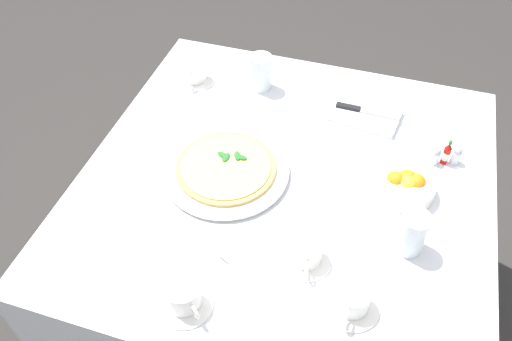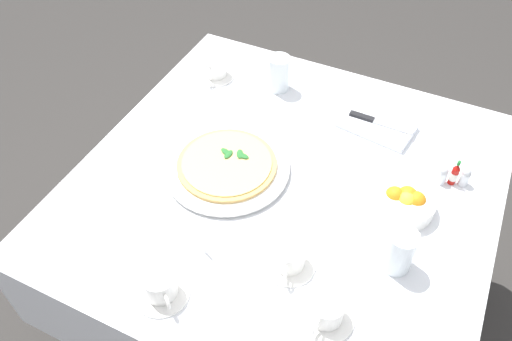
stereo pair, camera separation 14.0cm
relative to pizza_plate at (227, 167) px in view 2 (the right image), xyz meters
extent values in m
plane|color=#33302D|center=(0.16, 0.03, -0.74)|extent=(8.00, 8.00, 0.00)
cube|color=white|center=(0.16, 0.03, -0.02)|extent=(1.11, 1.11, 0.02)
cube|color=white|center=(0.16, 0.58, -0.17)|extent=(1.11, 0.01, 0.28)
cube|color=white|center=(-0.38, 0.03, -0.17)|extent=(0.01, 1.11, 0.28)
cube|color=white|center=(0.71, 0.03, -0.17)|extent=(0.01, 1.11, 0.28)
cylinder|color=brown|center=(-0.29, -0.43, -0.39)|extent=(0.06, 0.06, 0.71)
cylinder|color=brown|center=(-0.29, 0.49, -0.39)|extent=(0.06, 0.06, 0.71)
cylinder|color=brown|center=(0.62, 0.49, -0.39)|extent=(0.06, 0.06, 0.71)
cylinder|color=white|center=(0.00, 0.00, -0.01)|extent=(0.21, 0.21, 0.01)
cylinder|color=white|center=(0.00, 0.00, 0.00)|extent=(0.35, 0.35, 0.01)
cylinder|color=#DBAD60|center=(0.00, 0.00, 0.01)|extent=(0.28, 0.28, 0.01)
cylinder|color=#EFD17A|center=(0.00, 0.00, 0.02)|extent=(0.25, 0.25, 0.00)
ellipsoid|color=#2D7533|center=(-0.01, 0.03, 0.02)|extent=(0.02, 0.04, 0.01)
ellipsoid|color=#2D7533|center=(0.03, 0.04, 0.02)|extent=(0.04, 0.02, 0.01)
ellipsoid|color=#2D7533|center=(-0.02, 0.03, 0.02)|extent=(0.04, 0.03, 0.01)
ellipsoid|color=#2D7533|center=(0.02, 0.04, 0.02)|extent=(0.03, 0.04, 0.01)
cylinder|color=white|center=(0.05, -0.40, -0.01)|extent=(0.13, 0.13, 0.01)
cylinder|color=white|center=(0.05, -0.40, 0.03)|extent=(0.08, 0.08, 0.06)
torus|color=white|center=(0.09, -0.44, 0.03)|extent=(0.03, 0.03, 0.03)
cylinder|color=black|center=(0.05, -0.40, 0.06)|extent=(0.07, 0.07, 0.00)
cylinder|color=white|center=(0.40, -0.30, -0.01)|extent=(0.13, 0.13, 0.01)
cylinder|color=white|center=(0.40, -0.30, 0.02)|extent=(0.08, 0.08, 0.06)
torus|color=white|center=(0.40, -0.35, 0.03)|extent=(0.01, 0.04, 0.03)
cylinder|color=black|center=(0.40, -0.30, 0.05)|extent=(0.07, 0.07, 0.00)
cylinder|color=white|center=(-0.24, 0.37, -0.01)|extent=(0.13, 0.13, 0.01)
cylinder|color=white|center=(-0.24, 0.37, 0.03)|extent=(0.08, 0.08, 0.06)
torus|color=white|center=(-0.24, 0.32, 0.03)|extent=(0.01, 0.04, 0.03)
cylinder|color=black|center=(-0.24, 0.37, 0.05)|extent=(0.07, 0.07, 0.00)
cylinder|color=white|center=(0.28, -0.21, -0.01)|extent=(0.13, 0.13, 0.01)
cylinder|color=white|center=(0.28, -0.21, 0.02)|extent=(0.08, 0.08, 0.06)
torus|color=white|center=(0.29, -0.26, 0.03)|extent=(0.02, 0.04, 0.03)
cylinder|color=black|center=(0.28, -0.21, 0.05)|extent=(0.07, 0.07, 0.00)
cylinder|color=white|center=(0.50, -0.10, 0.05)|extent=(0.07, 0.07, 0.12)
cylinder|color=silver|center=(0.50, -0.10, 0.02)|extent=(0.06, 0.06, 0.05)
cylinder|color=white|center=(-0.02, 0.40, 0.05)|extent=(0.07, 0.07, 0.12)
cylinder|color=silver|center=(-0.02, 0.40, 0.02)|extent=(0.06, 0.06, 0.06)
cube|color=white|center=(0.32, 0.35, 0.00)|extent=(0.24, 0.16, 0.02)
cube|color=silver|center=(0.37, 0.35, 0.01)|extent=(0.12, 0.02, 0.01)
cube|color=black|center=(0.28, 0.35, 0.01)|extent=(0.08, 0.02, 0.01)
cylinder|color=white|center=(0.48, 0.07, 0.01)|extent=(0.15, 0.15, 0.04)
sphere|color=orange|center=(0.50, 0.08, 0.03)|extent=(0.05, 0.05, 0.05)
sphere|color=orange|center=(0.48, 0.09, 0.03)|extent=(0.05, 0.05, 0.05)
sphere|color=orange|center=(0.45, 0.08, 0.03)|extent=(0.05, 0.05, 0.05)
sphere|color=yellow|center=(0.48, 0.07, 0.03)|extent=(0.05, 0.05, 0.05)
cylinder|color=#B7140F|center=(0.57, 0.22, 0.02)|extent=(0.02, 0.02, 0.05)
cylinder|color=white|center=(0.57, 0.22, 0.02)|extent=(0.02, 0.02, 0.02)
cone|color=#B7140F|center=(0.57, 0.22, 0.05)|extent=(0.02, 0.02, 0.02)
cylinder|color=#1E722D|center=(0.57, 0.22, 0.07)|extent=(0.01, 0.01, 0.01)
cylinder|color=white|center=(0.60, 0.23, 0.01)|extent=(0.03, 0.03, 0.04)
cylinder|color=white|center=(0.60, 0.23, 0.00)|extent=(0.02, 0.02, 0.03)
sphere|color=silver|center=(0.60, 0.23, 0.03)|extent=(0.02, 0.02, 0.02)
cylinder|color=white|center=(0.54, 0.21, 0.01)|extent=(0.03, 0.03, 0.04)
cylinder|color=#38332D|center=(0.54, 0.21, 0.00)|extent=(0.02, 0.02, 0.03)
sphere|color=silver|center=(0.54, 0.21, 0.03)|extent=(0.02, 0.02, 0.02)
cube|color=white|center=(0.04, -0.25, 0.02)|extent=(0.08, 0.05, 0.06)
camera|label=1|loc=(0.37, -0.90, 1.03)|focal=35.96mm
camera|label=2|loc=(0.50, -0.85, 1.03)|focal=35.96mm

